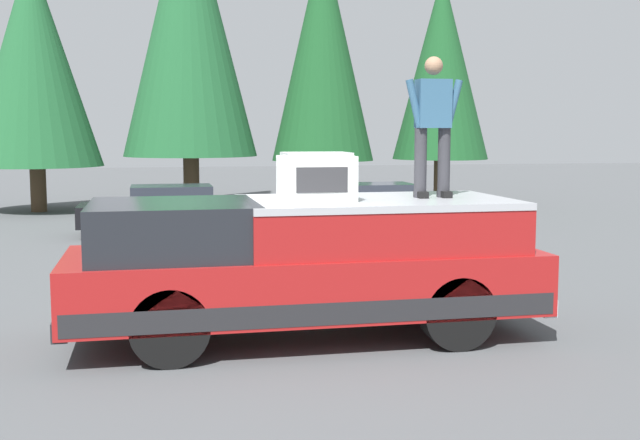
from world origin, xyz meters
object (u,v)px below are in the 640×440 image
(person_on_truck_bed, at_px, (433,123))
(parked_car_white, at_px, (371,207))
(compressor_unit, at_px, (316,177))
(parked_car_black, at_px, (168,210))
(pickup_truck, at_px, (305,265))

(person_on_truck_bed, bearing_deg, parked_car_white, -11.35)
(person_on_truck_bed, distance_m, parked_car_white, 10.09)
(compressor_unit, height_order, parked_car_black, compressor_unit)
(pickup_truck, distance_m, parked_car_black, 10.13)
(person_on_truck_bed, height_order, parked_car_white, person_on_truck_bed)
(person_on_truck_bed, bearing_deg, pickup_truck, 90.76)
(parked_car_white, bearing_deg, parked_car_black, 86.39)
(compressor_unit, relative_size, parked_car_white, 0.20)
(compressor_unit, bearing_deg, person_on_truck_bed, -84.59)
(person_on_truck_bed, xyz_separation_m, parked_car_black, (10.01, 2.97, -1.97))
(pickup_truck, bearing_deg, parked_car_black, 7.85)
(compressor_unit, xyz_separation_m, person_on_truck_bed, (0.14, -1.47, 0.62))
(compressor_unit, bearing_deg, parked_car_black, 8.42)
(pickup_truck, distance_m, person_on_truck_bed, 2.31)
(pickup_truck, bearing_deg, person_on_truck_bed, -89.24)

